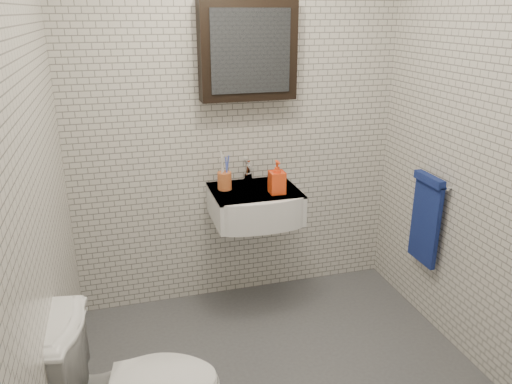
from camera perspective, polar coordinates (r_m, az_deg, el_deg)
The scene contains 8 objects.
ground at distance 2.97m, azimuth 3.21°, elevation -20.48°, with size 2.20×2.00×0.01m, color #4B4E53.
room_shell at distance 2.30m, azimuth 3.91°, elevation 8.38°, with size 2.22×2.02×2.51m.
washbasin at distance 3.19m, azimuth 0.04°, elevation -1.53°, with size 0.55×0.50×0.20m.
faucet at distance 3.32m, azimuth -0.89°, elevation 2.26°, with size 0.06×0.20×0.15m.
mirror_cabinet at distance 3.16m, azimuth -0.95°, elevation 15.86°, with size 0.60×0.15×0.60m.
towel_rail at distance 3.29m, azimuth 18.87°, elevation -2.58°, with size 0.09×0.30×0.58m.
toothbrush_cup at distance 3.19m, azimuth -3.62°, elevation 1.39°, with size 0.11×0.11×0.25m.
soap_bottle at distance 3.10m, azimuth 2.42°, elevation 1.70°, with size 0.09×0.10×0.21m, color orange.
Camera 1 is at (-0.77, -2.12, 1.93)m, focal length 35.00 mm.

